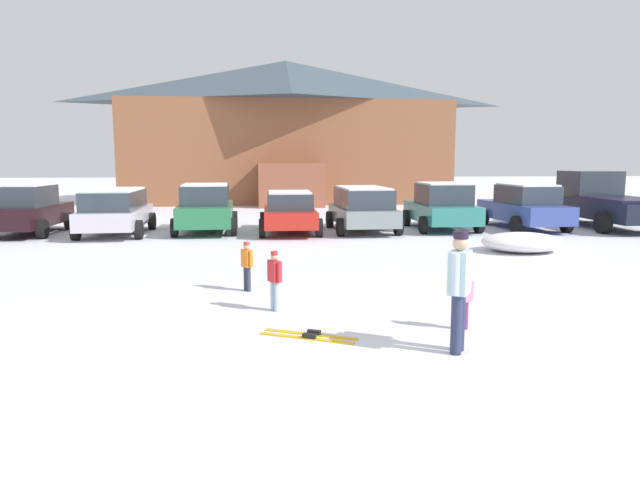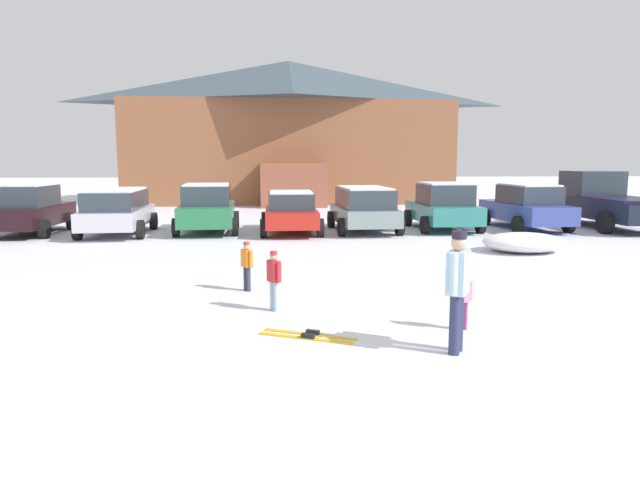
% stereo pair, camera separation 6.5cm
% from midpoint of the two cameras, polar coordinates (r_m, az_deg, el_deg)
% --- Properties ---
extents(ground, '(160.00, 160.00, 0.00)m').
position_cam_midpoint_polar(ground, '(6.38, 3.13, -16.05)').
color(ground, silver).
extents(ski_lodge, '(19.88, 10.22, 8.63)m').
position_cam_midpoint_polar(ski_lodge, '(36.34, -3.11, 10.84)').
color(ski_lodge, brown).
rests_on(ski_lodge, ground).
extents(parked_black_sedan, '(2.19, 4.05, 1.77)m').
position_cam_midpoint_polar(parked_black_sedan, '(22.39, -27.02, 2.75)').
color(parked_black_sedan, black).
rests_on(parked_black_sedan, ground).
extents(parked_silver_wagon, '(2.33, 4.35, 1.60)m').
position_cam_midpoint_polar(parked_silver_wagon, '(21.07, -19.54, 2.87)').
color(parked_silver_wagon, silver).
rests_on(parked_silver_wagon, ground).
extents(parked_green_coupe, '(2.34, 4.15, 1.75)m').
position_cam_midpoint_polar(parked_green_coupe, '(20.93, -11.11, 3.16)').
color(parked_green_coupe, '#266F44').
rests_on(parked_green_coupe, ground).
extents(parked_red_sedan, '(2.14, 4.12, 1.50)m').
position_cam_midpoint_polar(parked_red_sedan, '(20.34, -2.85, 2.86)').
color(parked_red_sedan, red).
rests_on(parked_red_sedan, ground).
extents(parked_grey_wagon, '(2.38, 4.19, 1.62)m').
position_cam_midpoint_polar(parked_grey_wagon, '(20.77, 4.50, 3.26)').
color(parked_grey_wagon, gray).
rests_on(parked_grey_wagon, ground).
extents(parked_teal_hatchback, '(2.26, 4.03, 1.76)m').
position_cam_midpoint_polar(parked_teal_hatchback, '(21.75, 12.31, 3.31)').
color(parked_teal_hatchback, '#2D7D76').
rests_on(parked_teal_hatchback, ground).
extents(parked_blue_hatchback, '(2.30, 4.55, 1.70)m').
position_cam_midpoint_polar(parked_blue_hatchback, '(22.86, 19.99, 3.17)').
color(parked_blue_hatchback, '#374898').
rests_on(parked_blue_hatchback, ground).
extents(pickup_truck, '(2.46, 5.82, 2.15)m').
position_cam_midpoint_polar(pickup_truck, '(24.70, 26.56, 3.47)').
color(pickup_truck, black).
rests_on(pickup_truck, ground).
extents(skier_child_in_red_jacket, '(0.25, 0.35, 1.05)m').
position_cam_midpoint_polar(skier_child_in_red_jacket, '(9.87, -4.44, -3.73)').
color(skier_child_in_red_jacket, '#97B4C4').
rests_on(skier_child_in_red_jacket, ground).
extents(skier_child_in_orange_jacket, '(0.25, 0.32, 0.99)m').
position_cam_midpoint_polar(skier_child_in_orange_jacket, '(11.43, -7.17, -2.32)').
color(skier_child_in_orange_jacket, '#33364B').
rests_on(skier_child_in_orange_jacket, ground).
extents(skier_child_in_pink_snowsuit, '(0.33, 0.13, 0.89)m').
position_cam_midpoint_polar(skier_child_in_pink_snowsuit, '(9.06, 14.24, -5.60)').
color(skier_child_in_pink_snowsuit, '#7C2D63').
rests_on(skier_child_in_pink_snowsuit, ground).
extents(skier_adult_in_blue_parka, '(0.41, 0.55, 1.67)m').
position_cam_midpoint_polar(skier_adult_in_blue_parka, '(7.88, 13.83, -4.36)').
color(skier_adult_in_blue_parka, '#292F4F').
rests_on(skier_adult_in_blue_parka, ground).
extents(pair_of_skis, '(1.45, 0.88, 0.08)m').
position_cam_midpoint_polar(pair_of_skis, '(8.55, -0.99, -9.54)').
color(pair_of_skis, gold).
rests_on(pair_of_skis, ground).
extents(plowed_snow_pile, '(2.33, 1.87, 0.54)m').
position_cam_midpoint_polar(plowed_snow_pile, '(17.21, 19.81, -0.22)').
color(plowed_snow_pile, white).
rests_on(plowed_snow_pile, ground).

